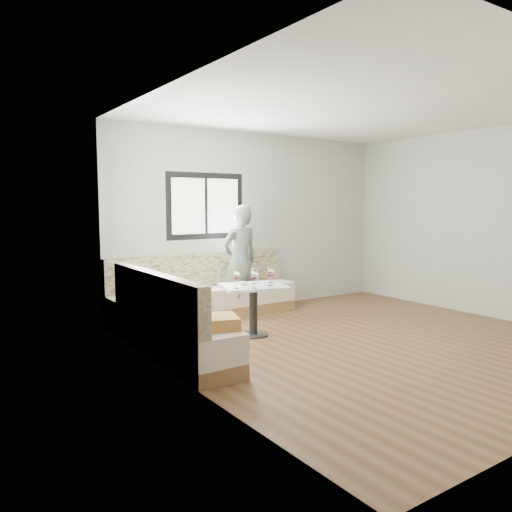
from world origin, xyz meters
The scene contains 10 objects.
room centered at (-0.08, 0.08, 1.41)m, with size 5.01×5.01×2.81m.
banquette centered at (-1.59, 1.62, 0.33)m, with size 2.90×2.80×0.95m.
table centered at (-1.01, 1.04, 0.49)m, with size 0.94×0.82×0.65m.
person centered at (-0.55, 2.07, 0.83)m, with size 0.61×0.40×1.67m, color #5D6360.
olive_ramekin centered at (-1.13, 1.10, 0.68)m, with size 0.11×0.11×0.05m.
wine_glass_a centered at (-1.32, 0.94, 0.80)m, with size 0.10×0.10×0.21m.
wine_glass_b centered at (-1.13, 0.83, 0.80)m, with size 0.10×0.10×0.21m.
wine_glass_c centered at (-0.85, 0.89, 0.80)m, with size 0.10×0.10×0.21m.
wine_glass_d centered at (-0.93, 1.14, 0.80)m, with size 0.10×0.10×0.21m.
wine_glass_e centered at (-0.72, 1.06, 0.80)m, with size 0.10×0.10×0.21m.
Camera 1 is at (-4.50, -4.17, 1.69)m, focal length 35.00 mm.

